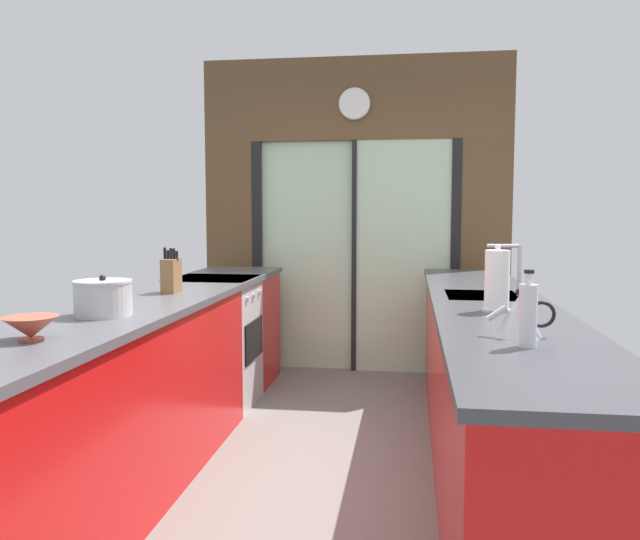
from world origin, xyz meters
TOP-DOWN VIEW (x-y plane):
  - ground_plane at (0.00, 0.60)m, footprint 5.04×7.60m
  - back_wall_unit at (0.00, 2.40)m, footprint 2.64×0.12m
  - left_counter_run at (-0.91, 0.13)m, footprint 0.62×3.80m
  - right_counter_run at (0.91, 0.30)m, footprint 0.62×3.80m
  - sink_faucet at (1.06, 0.55)m, footprint 0.19×0.02m
  - oven_range at (-0.91, 1.25)m, footprint 0.60×0.60m
  - mixing_bowl_far at (-0.89, -0.99)m, footprint 0.20×0.20m
  - knife_block at (-0.89, 0.40)m, footprint 0.09×0.14m
  - stock_pot at (-0.89, -0.43)m, footprint 0.26×0.26m
  - kettle at (0.89, -0.67)m, footprint 0.25×0.18m
  - soap_bottle at (0.89, -0.86)m, footprint 0.06×0.06m
  - paper_towel_roll at (0.89, -0.05)m, footprint 0.13×0.13m

SIDE VIEW (x-z plane):
  - ground_plane at x=0.00m, z-range -0.02..0.00m
  - oven_range at x=-0.91m, z-range 0.00..0.92m
  - right_counter_run at x=0.91m, z-range 0.00..0.92m
  - left_counter_run at x=-0.91m, z-range 0.01..0.93m
  - mixing_bowl_far at x=-0.89m, z-range 0.92..1.01m
  - kettle at x=0.89m, z-range 0.91..1.09m
  - stock_pot at x=-0.89m, z-range 0.91..1.09m
  - knife_block at x=-0.89m, z-range 0.89..1.16m
  - soap_bottle at x=0.89m, z-range 0.90..1.17m
  - paper_towel_roll at x=0.89m, z-range 0.90..1.22m
  - sink_faucet at x=1.06m, z-range 0.97..1.26m
  - back_wall_unit at x=0.00m, z-range 0.17..2.87m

